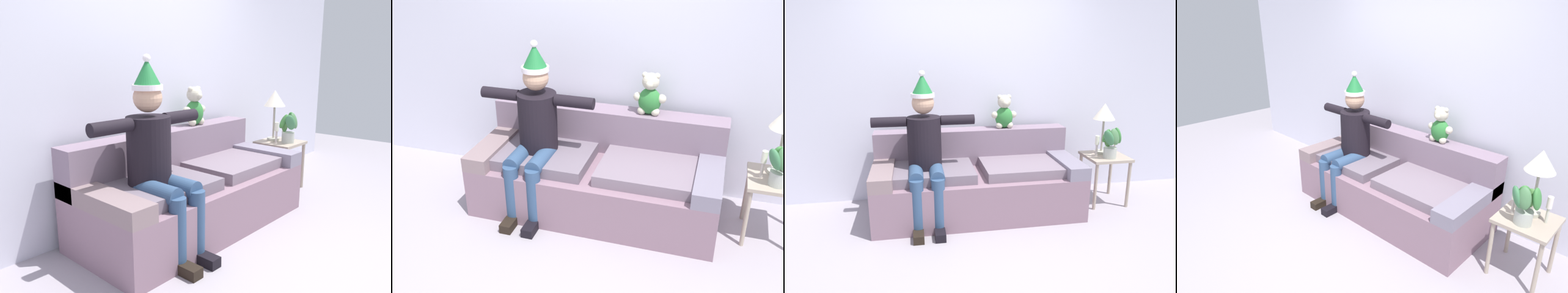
# 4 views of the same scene
# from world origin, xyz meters

# --- Properties ---
(ground_plane) EXTENTS (10.00, 10.00, 0.00)m
(ground_plane) POSITION_xyz_m (0.00, 0.00, 0.00)
(ground_plane) COLOR #9E96A0
(back_wall) EXTENTS (7.00, 0.10, 2.70)m
(back_wall) POSITION_xyz_m (0.00, 1.55, 1.35)
(back_wall) COLOR silver
(back_wall) RESTS_ON ground_plane
(couch) EXTENTS (2.16, 0.93, 0.85)m
(couch) POSITION_xyz_m (0.00, 1.01, 0.33)
(couch) COLOR gray
(couch) RESTS_ON ground_plane
(person_seated) EXTENTS (1.02, 0.77, 1.53)m
(person_seated) POSITION_xyz_m (-0.54, 0.84, 0.78)
(person_seated) COLOR black
(person_seated) RESTS_ON ground_plane
(teddy_bear) EXTENTS (0.29, 0.17, 0.38)m
(teddy_bear) POSITION_xyz_m (0.37, 1.30, 1.02)
(teddy_bear) COLOR #2E7A36
(teddy_bear) RESTS_ON couch
(side_table) EXTENTS (0.45, 0.45, 0.56)m
(side_table) POSITION_xyz_m (1.48, 0.97, 0.46)
(side_table) COLOR tan
(side_table) RESTS_ON ground_plane
(table_lamp) EXTENTS (0.24, 0.24, 0.58)m
(table_lamp) POSITION_xyz_m (1.48, 1.06, 1.02)
(table_lamp) COLOR #ADAD99
(table_lamp) RESTS_ON side_table
(potted_plant) EXTENTS (0.26, 0.25, 0.36)m
(potted_plant) POSITION_xyz_m (1.48, 0.87, 0.74)
(potted_plant) COLOR #AEB5AA
(potted_plant) RESTS_ON side_table
(candle_tall) EXTENTS (0.04, 0.04, 0.24)m
(candle_tall) POSITION_xyz_m (1.36, 0.95, 0.71)
(candle_tall) COLOR beige
(candle_tall) RESTS_ON side_table
(candle_short) EXTENTS (0.04, 0.04, 0.24)m
(candle_short) POSITION_xyz_m (1.61, 1.01, 0.71)
(candle_short) COLOR beige
(candle_short) RESTS_ON side_table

